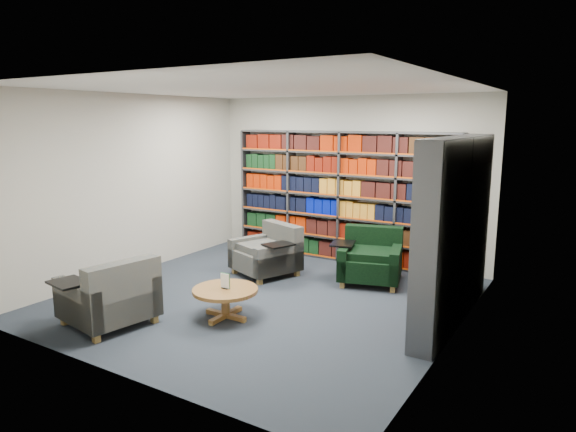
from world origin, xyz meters
The scene contains 7 objects.
room_shell centered at (0.00, 0.00, 1.40)m, with size 5.02×5.02×2.82m.
bookshelf_back centered at (0.00, 2.34, 1.10)m, with size 4.00×0.28×2.20m.
bookshelf_right centered at (2.34, 0.60, 1.10)m, with size 0.28×2.50×2.20m.
chair_teal_left centered at (-0.58, 0.99, 0.32)m, with size 1.15×1.11×0.78m.
chair_green_right centered at (0.92, 1.49, 0.32)m, with size 1.15×1.08×0.80m.
chair_teal_front centered at (-1.01, -1.72, 0.33)m, with size 1.05×1.15×0.83m.
coffee_table centered at (-0.02, -0.83, 0.30)m, with size 0.80×0.80×0.56m.
Camera 1 is at (3.77, -5.52, 2.40)m, focal length 32.00 mm.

